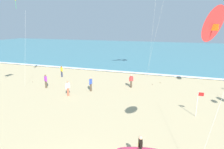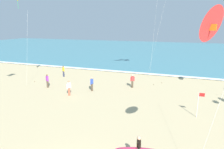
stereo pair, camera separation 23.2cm
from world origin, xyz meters
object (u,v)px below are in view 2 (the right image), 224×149
(kite_delta_scarlet_near, at_px, (210,24))
(bystander_red_top, at_px, (132,81))
(bystander_blue_top, at_px, (92,84))
(bystander_purple_top, at_px, (47,81))
(bystander_white_top, at_px, (69,88))
(lifeguard_flag, at_px, (199,102))
(bystander_yellow_top, at_px, (63,71))

(kite_delta_scarlet_near, bearing_deg, bystander_red_top, 115.09)
(bystander_blue_top, distance_m, bystander_purple_top, 5.45)
(bystander_blue_top, height_order, bystander_white_top, same)
(kite_delta_scarlet_near, height_order, bystander_blue_top, kite_delta_scarlet_near)
(kite_delta_scarlet_near, bearing_deg, lifeguard_flag, 85.46)
(bystander_white_top, bearing_deg, kite_delta_scarlet_near, -35.49)
(bystander_red_top, bearing_deg, bystander_white_top, -138.91)
(bystander_blue_top, relative_size, lifeguard_flag, 0.76)
(lifeguard_flag, bearing_deg, bystander_white_top, 175.62)
(lifeguard_flag, bearing_deg, bystander_purple_top, 171.39)
(bystander_purple_top, relative_size, bystander_white_top, 1.00)
(bystander_purple_top, xyz_separation_m, bystander_white_top, (3.81, -1.49, 0.00))
(bystander_purple_top, bearing_deg, bystander_white_top, -21.38)
(bystander_red_top, distance_m, bystander_yellow_top, 10.51)
(bystander_white_top, xyz_separation_m, lifeguard_flag, (12.23, -0.94, 0.45))
(bystander_yellow_top, distance_m, lifeguard_flag, 18.64)
(bystander_white_top, bearing_deg, lifeguard_flag, -4.38)
(bystander_yellow_top, height_order, lifeguard_flag, lifeguard_flag)
(kite_delta_scarlet_near, height_order, bystander_red_top, kite_delta_scarlet_near)
(kite_delta_scarlet_near, relative_size, bystander_blue_top, 4.94)
(bystander_red_top, distance_m, bystander_white_top, 7.31)
(bystander_blue_top, bearing_deg, bystander_white_top, -127.35)
(kite_delta_scarlet_near, xyz_separation_m, bystander_white_top, (-11.65, 8.31, -6.31))
(bystander_yellow_top, distance_m, bystander_white_top, 8.08)
(bystander_purple_top, distance_m, lifeguard_flag, 16.24)
(bystander_blue_top, xyz_separation_m, bystander_yellow_top, (-6.48, 4.34, 0.00))
(bystander_white_top, relative_size, lifeguard_flag, 0.76)
(kite_delta_scarlet_near, xyz_separation_m, bystander_red_top, (-6.14, 13.11, -6.31))
(kite_delta_scarlet_near, xyz_separation_m, bystander_yellow_top, (-16.52, 14.75, -6.31))
(lifeguard_flag, bearing_deg, bystander_yellow_top, 156.66)
(kite_delta_scarlet_near, relative_size, lifeguard_flag, 3.74)
(kite_delta_scarlet_near, height_order, bystander_purple_top, kite_delta_scarlet_near)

